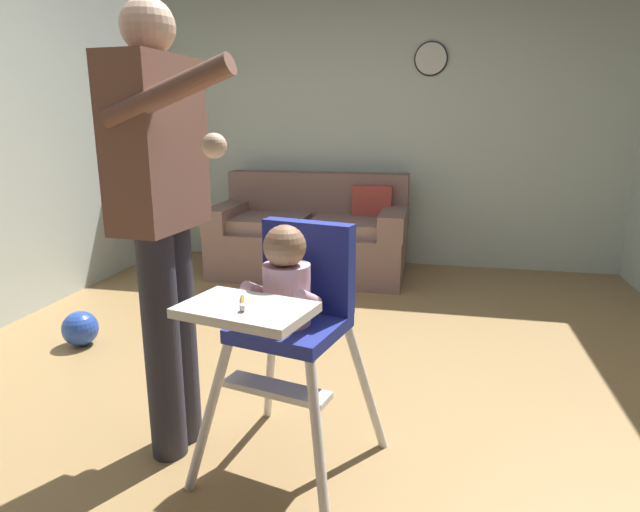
{
  "coord_description": "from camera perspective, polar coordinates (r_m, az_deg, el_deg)",
  "views": [
    {
      "loc": [
        0.55,
        -2.29,
        1.31
      ],
      "look_at": [
        0.13,
        -0.33,
        0.8
      ],
      "focal_mm": 29.99,
      "sensor_mm": 36.0,
      "label": 1
    }
  ],
  "objects": [
    {
      "name": "ground",
      "position": [
        2.72,
        -1.26,
        -15.78
      ],
      "size": [
        5.94,
        6.92,
        0.1
      ],
      "primitive_type": "cube",
      "color": "#A17D4D"
    },
    {
      "name": "wall_far",
      "position": [
        5.01,
        6.02,
        13.8
      ],
      "size": [
        5.14,
        0.06,
        2.56
      ],
      "primitive_type": "cube",
      "color": "silver",
      "rests_on": "ground"
    },
    {
      "name": "couch",
      "position": [
        4.69,
        -0.88,
        2.19
      ],
      "size": [
        1.65,
        0.86,
        0.86
      ],
      "rotation": [
        0.0,
        0.0,
        -1.57
      ],
      "color": "#82635C",
      "rests_on": "ground"
    },
    {
      "name": "high_chair",
      "position": [
        1.94,
        -3.24,
        -5.01
      ],
      "size": [
        0.72,
        0.82,
        0.97
      ],
      "rotation": [
        0.0,
        0.0,
        -1.8
      ],
      "color": "white",
      "rests_on": "ground"
    },
    {
      "name": "adult_standing",
      "position": [
        2.08,
        -16.39,
        4.42
      ],
      "size": [
        0.51,
        0.52,
        1.72
      ],
      "rotation": [
        0.0,
        0.0,
        -0.08
      ],
      "color": "#30303D",
      "rests_on": "ground"
    },
    {
      "name": "toy_ball",
      "position": [
        3.53,
        -24.21,
        -7.07
      ],
      "size": [
        0.21,
        0.21,
        0.21
      ],
      "primitive_type": "sphere",
      "color": "#284CB7",
      "rests_on": "ground"
    },
    {
      "name": "wall_clock",
      "position": [
        4.97,
        11.75,
        19.91
      ],
      "size": [
        0.29,
        0.04,
        0.29
      ],
      "color": "white"
    }
  ]
}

